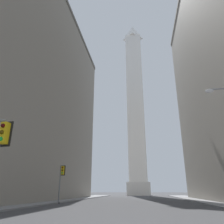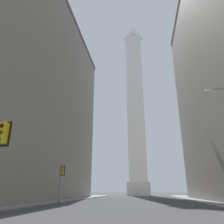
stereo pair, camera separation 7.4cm
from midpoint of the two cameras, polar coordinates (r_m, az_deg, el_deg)
name	(u,v)px [view 1 (the left image)]	position (r m, az deg, el deg)	size (l,w,h in m)	color
sidewalk_left	(37,203)	(31.48, -19.12, -21.56)	(5.00, 91.67, 0.15)	gray
obelisk	(135,102)	(83.43, 6.11, 2.64)	(7.57, 7.57, 68.66)	silver
traffic_light_mid_left	(61,178)	(31.41, -13.19, -16.35)	(0.78, 0.50, 4.86)	slate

